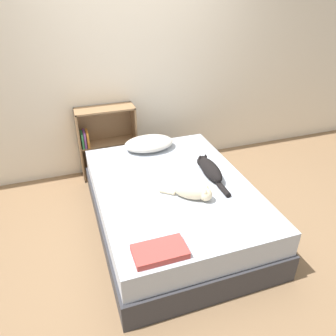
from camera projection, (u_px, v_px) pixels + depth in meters
ground_plane at (173, 225)px, 3.40m from camera, size 8.00×8.00×0.00m
wall_back at (134, 71)px, 3.90m from camera, size 8.00×0.06×2.50m
bed at (173, 206)px, 3.27m from camera, size 1.48×2.01×0.51m
pillow at (149, 143)px, 3.74m from camera, size 0.57×0.37×0.14m
cat_light at (193, 192)px, 2.91m from camera, size 0.42×0.35×0.15m
cat_dark at (210, 169)px, 3.25m from camera, size 0.15×0.64×0.15m
bookshelf at (106, 141)px, 4.09m from camera, size 0.70×0.26×0.89m
blanket_fold at (160, 251)px, 2.35m from camera, size 0.39×0.23×0.05m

